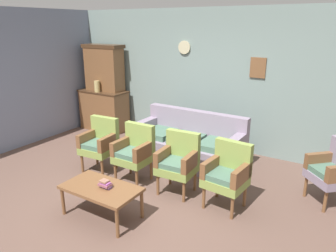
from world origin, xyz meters
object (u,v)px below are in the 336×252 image
Objects in this scene: armchair_near_couch_end at (178,160)px; side_cabinet at (104,110)px; floral_couch at (189,145)px; vase_on_cabinet at (97,86)px; armchair_row_middle at (100,142)px; book_stack_on_table at (105,184)px; armchair_by_doorway at (227,173)px; wingback_chair_by_fireplace at (334,170)px; coffee_table at (101,190)px; armchair_near_cabinet at (135,150)px.

side_cabinet is at bearing 150.84° from armchair_near_couch_end.
floral_couch is at bearing -13.65° from side_cabinet.
armchair_row_middle is (1.48, -1.52, -0.56)m from vase_on_cabinet.
armchair_row_middle is at bearing -45.85° from vase_on_cabinet.
vase_on_cabinet is 0.28× the size of armchair_near_couch_end.
side_cabinet reaches higher than book_stack_on_table.
armchair_row_middle is at bearing -178.99° from armchair_by_doorway.
armchair_row_middle is 1.00× the size of armchair_near_couch_end.
wingback_chair_by_fireplace is 3.14m from coffee_table.
floral_couch is at bearing 137.77° from armchair_by_doorway.
coffee_table is at bearing -93.58° from floral_couch.
wingback_chair_by_fireplace is (2.73, 0.89, 0.00)m from armchair_near_cabinet.
book_stack_on_table is at bearing -138.55° from armchair_by_doorway.
vase_on_cabinet is 2.74m from floral_couch.
floral_couch is 2.12m from coffee_table.
book_stack_on_table is at bearing -45.16° from vase_on_cabinet.
book_stack_on_table is at bearing -141.41° from wingback_chair_by_fireplace.
side_cabinet is 2.77m from armchair_near_cabinet.
armchair_near_cabinet is 1.00× the size of armchair_near_couch_end.
armchair_near_cabinet and armchair_by_doorway have the same top height.
armchair_near_couch_end is 1.20m from coffee_table.
vase_on_cabinet is 5.01m from wingback_chair_by_fireplace.
armchair_near_couch_end is (0.38, -1.03, 0.17)m from floral_couch.
armchair_by_doorway is 1.61m from book_stack_on_table.
coffee_table is at bearing -46.07° from vase_on_cabinet.
coffee_table is (-0.51, -1.08, -0.12)m from armchair_near_couch_end.
armchair_near_couch_end is at bearing 179.66° from armchair_by_doorway.
wingback_chair_by_fireplace is 0.90× the size of coffee_table.
book_stack_on_table is at bearing -47.18° from side_cabinet.
vase_on_cabinet reaches higher than book_stack_on_table.
armchair_near_couch_end is 2.14m from wingback_chair_by_fireplace.
armchair_near_cabinet is 0.77m from armchair_near_couch_end.
floral_couch and armchair_by_doorway have the same top height.
armchair_row_middle is at bearing -136.28° from floral_couch.
floral_couch is 2.19× the size of armchair_row_middle.
vase_on_cabinet is 4.06m from armchair_by_doorway.
side_cabinet is 3.68m from coffee_table.
armchair_by_doorway is at bearing 1.01° from armchair_row_middle.
coffee_table is 6.05× the size of book_stack_on_table.
wingback_chair_by_fireplace is at bearing -7.27° from vase_on_cabinet.
armchair_near_couch_end is 0.90× the size of coffee_table.
wingback_chair_by_fireplace is at bearing 17.97° from armchair_near_cabinet.
side_cabinet is 6.99× the size of book_stack_on_table.
vase_on_cabinet is 2.73m from armchair_near_cabinet.
wingback_chair_by_fireplace reaches higher than coffee_table.
armchair_by_doorway is at bearing 1.18° from armchair_near_cabinet.
armchair_near_cabinet is 1.08m from book_stack_on_table.
armchair_by_doorway is 1.67m from coffee_table.
side_cabinet is 3.40m from armchair_near_couch_end.
armchair_near_cabinet is at bearing 107.65° from book_stack_on_table.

